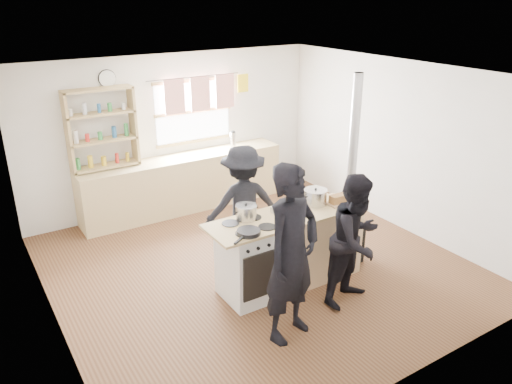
# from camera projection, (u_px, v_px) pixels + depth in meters

# --- Properties ---
(ground) EXTENTS (5.00, 5.00, 0.01)m
(ground) POSITION_uv_depth(u_px,v_px,m) (256.00, 266.00, 6.62)
(ground) COLOR brown
(ground) RESTS_ON ground
(back_counter) EXTENTS (3.40, 0.55, 0.90)m
(back_counter) POSITION_uv_depth(u_px,v_px,m) (184.00, 183.00, 8.19)
(back_counter) COLOR tan
(back_counter) RESTS_ON ground
(shelving_unit) EXTENTS (1.00, 0.28, 1.20)m
(shelving_unit) POSITION_uv_depth(u_px,v_px,m) (102.00, 129.00, 7.29)
(shelving_unit) COLOR tan
(shelving_unit) RESTS_ON back_counter
(thermos) EXTENTS (0.10, 0.10, 0.27)m
(thermos) POSITION_uv_depth(u_px,v_px,m) (233.00, 140.00, 8.44)
(thermos) COLOR silver
(thermos) RESTS_ON back_counter
(cooking_island) EXTENTS (1.97, 0.64, 0.93)m
(cooking_island) POSITION_uv_depth(u_px,v_px,m) (290.00, 248.00, 6.09)
(cooking_island) COLOR silver
(cooking_island) RESTS_ON ground
(skillet_greens) EXTENTS (0.35, 0.35, 0.05)m
(skillet_greens) POSITION_uv_depth(u_px,v_px,m) (249.00, 232.00, 5.41)
(skillet_greens) COLOR black
(skillet_greens) RESTS_ON cooking_island
(roast_tray) EXTENTS (0.38, 0.28, 0.07)m
(roast_tray) POSITION_uv_depth(u_px,v_px,m) (288.00, 208.00, 5.96)
(roast_tray) COLOR silver
(roast_tray) RESTS_ON cooking_island
(stockpot_stove) EXTENTS (0.25, 0.25, 0.20)m
(stockpot_stove) POSITION_uv_depth(u_px,v_px,m) (246.00, 212.00, 5.74)
(stockpot_stove) COLOR silver
(stockpot_stove) RESTS_ON cooking_island
(stockpot_counter) EXTENTS (0.29, 0.29, 0.22)m
(stockpot_counter) POSITION_uv_depth(u_px,v_px,m) (315.00, 197.00, 6.14)
(stockpot_counter) COLOR #B3B3B6
(stockpot_counter) RESTS_ON cooking_island
(bread_board) EXTENTS (0.28, 0.20, 0.12)m
(bread_board) POSITION_uv_depth(u_px,v_px,m) (338.00, 200.00, 6.17)
(bread_board) COLOR tan
(bread_board) RESTS_ON cooking_island
(flue_heater) EXTENTS (0.35, 0.35, 2.50)m
(flue_heater) POSITION_uv_depth(u_px,v_px,m) (348.00, 216.00, 6.51)
(flue_heater) COLOR black
(flue_heater) RESTS_ON ground
(person_near_left) EXTENTS (0.79, 0.63, 1.90)m
(person_near_left) POSITION_uv_depth(u_px,v_px,m) (292.00, 254.00, 4.96)
(person_near_left) COLOR black
(person_near_left) RESTS_ON ground
(person_near_right) EXTENTS (0.88, 0.76, 1.56)m
(person_near_right) POSITION_uv_depth(u_px,v_px,m) (356.00, 240.00, 5.62)
(person_near_right) COLOR black
(person_near_right) RESTS_ON ground
(person_far) EXTENTS (1.13, 0.82, 1.58)m
(person_far) POSITION_uv_depth(u_px,v_px,m) (243.00, 204.00, 6.53)
(person_far) COLOR black
(person_far) RESTS_ON ground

